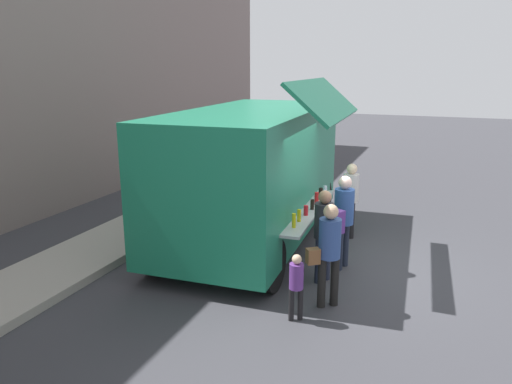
# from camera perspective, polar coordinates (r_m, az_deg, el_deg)

# --- Properties ---
(ground_plane) EXTENTS (60.00, 60.00, 0.00)m
(ground_plane) POSITION_cam_1_polar(r_m,az_deg,el_deg) (9.34, 9.63, -8.45)
(ground_plane) COLOR #38383D
(curb_strip) EXTENTS (28.00, 1.60, 0.15)m
(curb_strip) POSITION_cam_1_polar(r_m,az_deg,el_deg) (8.82, -27.19, -10.84)
(curb_strip) COLOR #9E998E
(curb_strip) RESTS_ON ground
(food_truck_main) EXTENTS (5.84, 3.40, 3.39)m
(food_truck_main) POSITION_cam_1_polar(r_m,az_deg,el_deg) (10.04, -0.34, 2.49)
(food_truck_main) COLOR #1A7653
(food_truck_main) RESTS_ON ground
(trash_bin) EXTENTS (0.60, 0.60, 0.97)m
(trash_bin) POSITION_cam_1_polar(r_m,az_deg,el_deg) (14.57, -3.30, 2.11)
(trash_bin) COLOR #2B6137
(trash_bin) RESTS_ON ground
(customer_front_ordering) EXTENTS (0.36, 0.35, 1.74)m
(customer_front_ordering) POSITION_cam_1_polar(r_m,az_deg,el_deg) (8.91, 10.24, -2.53)
(customer_front_ordering) COLOR #1E2434
(customer_front_ordering) RESTS_ON ground
(customer_mid_with_backpack) EXTENTS (0.44, 0.53, 1.62)m
(customer_mid_with_backpack) POSITION_cam_1_polar(r_m,az_deg,el_deg) (8.28, 8.16, -4.10)
(customer_mid_with_backpack) COLOR #1F2436
(customer_mid_with_backpack) RESTS_ON ground
(customer_rear_waiting) EXTENTS (0.44, 0.50, 1.64)m
(customer_rear_waiting) POSITION_cam_1_polar(r_m,az_deg,el_deg) (7.46, 8.50, -6.40)
(customer_rear_waiting) COLOR black
(customer_rear_waiting) RESTS_ON ground
(customer_extra_browsing) EXTENTS (0.33, 0.33, 1.62)m
(customer_extra_browsing) POSITION_cam_1_polar(r_m,az_deg,el_deg) (10.61, 11.04, -0.18)
(customer_extra_browsing) COLOR black
(customer_extra_browsing) RESTS_ON ground
(child_near_queue) EXTENTS (0.21, 0.21, 1.03)m
(child_near_queue) POSITION_cam_1_polar(r_m,az_deg,el_deg) (7.14, 4.74, -10.39)
(child_near_queue) COLOR black
(child_near_queue) RESTS_ON ground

